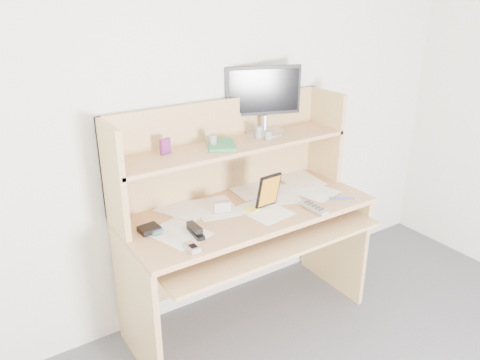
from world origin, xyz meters
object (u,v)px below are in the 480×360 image
desk (240,212)px  tv_remote (314,208)px  game_case (268,191)px  keyboard (274,222)px  monitor (263,98)px

desk → tv_remote: (0.29, -0.30, 0.07)m
game_case → desk: bearing=119.9°
desk → keyboard: size_ratio=3.30×
keyboard → game_case: (-0.03, 0.02, 0.19)m
tv_remote → monitor: 0.70m
monitor → tv_remote: bearing=-68.4°
desk → game_case: 0.23m
desk → keyboard: desk is taller
keyboard → tv_remote: size_ratio=2.32×
game_case → monitor: monitor is taller
desk → monitor: size_ratio=3.23×
tv_remote → game_case: game_case is taller
desk → monitor: (0.27, 0.16, 0.59)m
keyboard → tv_remote: 0.24m
game_case → monitor: (0.17, 0.30, 0.43)m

